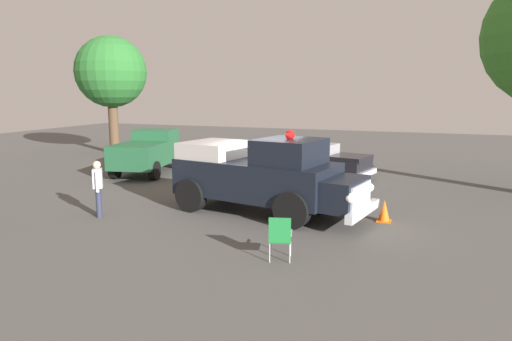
% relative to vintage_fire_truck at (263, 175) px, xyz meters
% --- Properties ---
extents(ground_plane, '(60.00, 60.00, 0.00)m').
position_rel_vintage_fire_truck_xyz_m(ground_plane, '(-0.28, 0.49, -1.20)').
color(ground_plane, '#514F4C').
extents(vintage_fire_truck, '(6.25, 3.30, 2.59)m').
position_rel_vintage_fire_truck_xyz_m(vintage_fire_truck, '(0.00, 0.00, 0.00)').
color(vintage_fire_truck, black).
rests_on(vintage_fire_truck, ground).
extents(classic_hot_rod, '(4.66, 2.76, 1.46)m').
position_rel_vintage_fire_truck_xyz_m(classic_hot_rod, '(0.25, 6.30, -0.45)').
color(classic_hot_rod, black).
rests_on(classic_hot_rod, ground).
extents(parked_pickup, '(2.79, 5.06, 1.90)m').
position_rel_vintage_fire_truck_xyz_m(parked_pickup, '(-7.23, 4.75, -0.21)').
color(parked_pickup, black).
rests_on(parked_pickup, ground).
extents(lawn_chair_near_truck, '(0.69, 0.69, 1.02)m').
position_rel_vintage_fire_truck_xyz_m(lawn_chair_near_truck, '(-2.60, 5.31, -0.61)').
color(lawn_chair_near_truck, '#B7BABF').
rests_on(lawn_chair_near_truck, ground).
extents(lawn_chair_by_car, '(0.61, 0.60, 1.02)m').
position_rel_vintage_fire_truck_xyz_m(lawn_chair_by_car, '(1.77, -3.71, -0.61)').
color(lawn_chair_by_car, '#B7BABF').
rests_on(lawn_chair_by_car, ground).
extents(spectator_seated, '(0.65, 0.62, 1.29)m').
position_rel_vintage_fire_truck_xyz_m(spectator_seated, '(-2.50, 5.39, -0.50)').
color(spectator_seated, '#383842').
rests_on(spectator_seated, ground).
extents(spectator_standing, '(0.46, 0.58, 1.68)m').
position_rel_vintage_fire_truck_xyz_m(spectator_standing, '(-4.40, -2.13, -0.23)').
color(spectator_standing, '#2D334C').
rests_on(spectator_standing, ground).
extents(oak_tree_right, '(4.10, 4.10, 6.81)m').
position_rel_vintage_fire_truck_xyz_m(oak_tree_right, '(-12.97, 9.72, 3.52)').
color(oak_tree_right, brown).
rests_on(oak_tree_right, ground).
extents(traffic_cone, '(0.40, 0.40, 0.64)m').
position_rel_vintage_fire_truck_xyz_m(traffic_cone, '(3.58, 0.36, -0.89)').
color(traffic_cone, orange).
rests_on(traffic_cone, ground).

